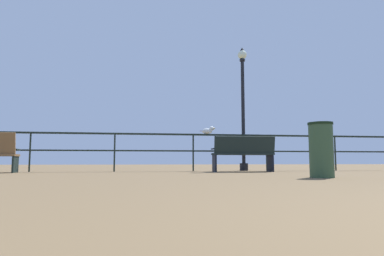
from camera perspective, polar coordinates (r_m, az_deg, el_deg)
The scene contains 5 objects.
pier_railing at distance 9.72m, azimuth 6.53°, elevation -2.65°, with size 19.54×0.05×1.05m.
bench_near_left at distance 8.99m, azimuth 8.69°, elevation -4.07°, with size 1.62×0.73×0.92m.
lamppost_center at distance 10.24m, azimuth 8.62°, elevation 4.34°, with size 0.27×0.27×3.74m.
seagull_on_rail at distance 9.59m, azimuth 2.72°, elevation -0.43°, with size 0.44×0.27×0.21m.
trash_bin at distance 6.09m, azimuth 21.03°, elevation -3.46°, with size 0.41×0.41×0.93m.
Camera 1 is at (-2.56, 0.13, 0.27)m, focal length 31.49 mm.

